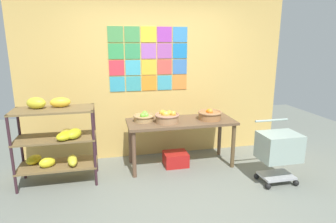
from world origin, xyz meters
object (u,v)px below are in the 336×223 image
at_px(fruit_basket_right, 167,117).
at_px(banana_shelf_unit, 56,137).
at_px(display_table, 181,126).
at_px(fruit_basket_back_left, 144,117).
at_px(fruit_basket_left, 210,115).
at_px(produce_crate_under_table, 176,159).
at_px(shopping_cart, 279,149).

bearing_deg(fruit_basket_right, banana_shelf_unit, -175.38).
height_order(display_table, fruit_basket_back_left, fruit_basket_back_left).
relative_size(display_table, fruit_basket_right, 4.47).
bearing_deg(banana_shelf_unit, fruit_basket_left, 3.64).
relative_size(produce_crate_under_table, shopping_cart, 0.43).
bearing_deg(display_table, shopping_cart, -36.93).
relative_size(banana_shelf_unit, shopping_cart, 1.41).
xyz_separation_m(display_table, produce_crate_under_table, (-0.08, -0.01, -0.53)).
bearing_deg(fruit_basket_back_left, shopping_cart, -28.97).
relative_size(banana_shelf_unit, fruit_basket_left, 3.21).
xyz_separation_m(banana_shelf_unit, fruit_basket_right, (1.53, 0.12, 0.15)).
height_order(banana_shelf_unit, fruit_basket_left, banana_shelf_unit).
bearing_deg(shopping_cart, fruit_basket_right, 151.47).
bearing_deg(produce_crate_under_table, fruit_basket_left, -3.57).
distance_m(banana_shelf_unit, display_table, 1.78).
height_order(produce_crate_under_table, shopping_cart, shopping_cart).
xyz_separation_m(fruit_basket_left, fruit_basket_back_left, (-1.00, 0.12, -0.01)).
relative_size(banana_shelf_unit, fruit_basket_right, 3.26).
relative_size(fruit_basket_right, produce_crate_under_table, 1.00).
height_order(fruit_basket_right, shopping_cart, fruit_basket_right).
bearing_deg(produce_crate_under_table, shopping_cart, -34.72).
bearing_deg(fruit_basket_left, produce_crate_under_table, 176.43).
relative_size(fruit_basket_right, fruit_basket_back_left, 1.14).
distance_m(banana_shelf_unit, fruit_basket_left, 2.22).
distance_m(banana_shelf_unit, fruit_basket_right, 1.55).
xyz_separation_m(banana_shelf_unit, display_table, (1.77, 0.18, -0.02)).
height_order(display_table, produce_crate_under_table, display_table).
height_order(banana_shelf_unit, produce_crate_under_table, banana_shelf_unit).
xyz_separation_m(display_table, fruit_basket_right, (-0.23, -0.06, 0.17)).
relative_size(fruit_basket_left, shopping_cart, 0.44).
bearing_deg(fruit_basket_back_left, display_table, -8.49).
distance_m(display_table, fruit_basket_right, 0.29).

